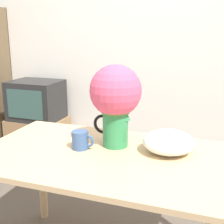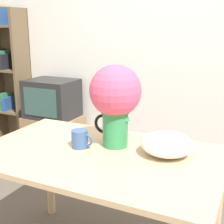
% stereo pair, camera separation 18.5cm
% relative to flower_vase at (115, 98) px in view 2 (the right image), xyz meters
% --- Properties ---
extents(wall_back, '(8.00, 0.05, 2.60)m').
position_rel_flower_vase_xyz_m(wall_back, '(-0.11, 1.42, 0.21)').
color(wall_back, silver).
rests_on(wall_back, ground_plane).
extents(table, '(1.41, 0.87, 0.79)m').
position_rel_flower_vase_xyz_m(table, '(-0.04, -0.14, -0.40)').
color(table, tan).
rests_on(table, ground_plane).
extents(flower_vase, '(0.31, 0.31, 0.49)m').
position_rel_flower_vase_xyz_m(flower_vase, '(0.00, 0.00, 0.00)').
color(flower_vase, '#2D844C').
rests_on(flower_vase, table).
extents(coffee_mug, '(0.14, 0.10, 0.11)m').
position_rel_flower_vase_xyz_m(coffee_mug, '(-0.18, -0.12, -0.24)').
color(coffee_mug, '#385689').
rests_on(coffee_mug, table).
extents(white_bowl, '(0.30, 0.30, 0.13)m').
position_rel_flower_vase_xyz_m(white_bowl, '(0.32, -0.00, -0.23)').
color(white_bowl, white).
rests_on(white_bowl, table).
extents(tv_stand, '(0.60, 0.43, 0.53)m').
position_rel_flower_vase_xyz_m(tv_stand, '(-1.28, 1.11, -0.83)').
color(tv_stand, '#8E6B47').
rests_on(tv_stand, ground_plane).
extents(tv_set, '(0.53, 0.42, 0.41)m').
position_rel_flower_vase_xyz_m(tv_set, '(-1.28, 1.11, -0.35)').
color(tv_set, black).
rests_on(tv_set, tv_stand).
extents(bookshelf, '(0.49, 0.28, 1.75)m').
position_rel_flower_vase_xyz_m(bookshelf, '(-2.05, 1.28, -0.15)').
color(bookshelf, brown).
rests_on(bookshelf, ground_plane).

